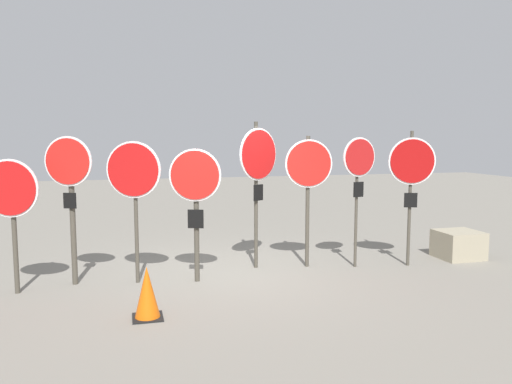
# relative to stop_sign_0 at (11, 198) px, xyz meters

# --- Properties ---
(ground_plane) EXTENTS (40.00, 40.00, 0.00)m
(ground_plane) POSITION_rel_stop_sign_0_xyz_m (3.28, 0.30, -1.44)
(ground_plane) COLOR gray
(stop_sign_0) EXTENTS (0.82, 0.28, 2.00)m
(stop_sign_0) POSITION_rel_stop_sign_0_xyz_m (0.00, 0.00, 0.00)
(stop_sign_0) COLOR #474238
(stop_sign_0) RESTS_ON ground
(stop_sign_1) EXTENTS (0.72, 0.32, 2.33)m
(stop_sign_1) POSITION_rel_stop_sign_0_xyz_m (0.79, 0.27, 0.17)
(stop_sign_1) COLOR #474238
(stop_sign_1) RESTS_ON ground
(stop_sign_2) EXTENTS (0.82, 0.38, 2.25)m
(stop_sign_2) POSITION_rel_stop_sign_0_xyz_m (1.74, 0.12, 0.23)
(stop_sign_2) COLOR #474238
(stop_sign_2) RESTS_ON ground
(stop_sign_3) EXTENTS (0.79, 0.29, 2.14)m
(stop_sign_3) POSITION_rel_stop_sign_0_xyz_m (2.68, -0.05, 0.05)
(stop_sign_3) COLOR #474238
(stop_sign_3) RESTS_ON ground
(stop_sign_4) EXTENTS (0.78, 0.51, 2.58)m
(stop_sign_4) POSITION_rel_stop_sign_0_xyz_m (3.86, 0.53, 0.39)
(stop_sign_4) COLOR #474238
(stop_sign_4) RESTS_ON ground
(stop_sign_5) EXTENTS (0.84, 0.17, 2.34)m
(stop_sign_5) POSITION_rel_stop_sign_0_xyz_m (4.73, 0.37, 0.24)
(stop_sign_5) COLOR #474238
(stop_sign_5) RESTS_ON ground
(stop_sign_6) EXTENTS (0.67, 0.20, 2.31)m
(stop_sign_6) POSITION_rel_stop_sign_0_xyz_m (5.58, 0.13, 0.32)
(stop_sign_6) COLOR #474238
(stop_sign_6) RESTS_ON ground
(stop_sign_7) EXTENTS (0.81, 0.26, 2.42)m
(stop_sign_7) POSITION_rel_stop_sign_0_xyz_m (6.52, -0.03, 0.29)
(stop_sign_7) COLOR #474238
(stop_sign_7) RESTS_ON ground
(traffic_cone_0) EXTENTS (0.39, 0.39, 0.68)m
(traffic_cone_0) POSITION_rel_stop_sign_0_xyz_m (1.85, -1.50, -1.10)
(traffic_cone_0) COLOR black
(traffic_cone_0) RESTS_ON ground
(storage_crate) EXTENTS (0.78, 0.73, 0.52)m
(storage_crate) POSITION_rel_stop_sign_0_xyz_m (7.77, 0.26, -1.18)
(storage_crate) COLOR #9E937A
(storage_crate) RESTS_ON ground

